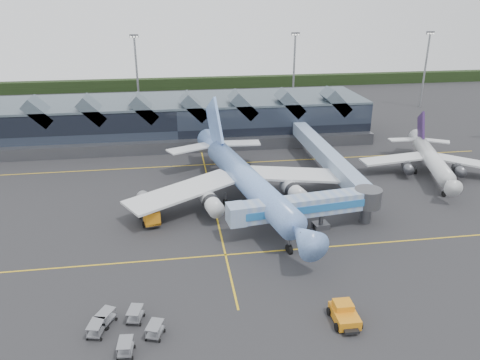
{
  "coord_description": "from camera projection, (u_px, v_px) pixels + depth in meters",
  "views": [
    {
      "loc": [
        -6.25,
        -62.62,
        33.14
      ],
      "look_at": [
        4.15,
        6.31,
        5.0
      ],
      "focal_mm": 35.0,
      "sensor_mm": 36.0,
      "label": 1
    }
  ],
  "objects": [
    {
      "name": "ground",
      "position": [
        219.0,
        228.0,
        70.69
      ],
      "size": [
        260.0,
        260.0,
        0.0
      ],
      "primitive_type": "plane",
      "color": "#242326",
      "rests_on": "ground"
    },
    {
      "name": "main_airliner",
      "position": [
        245.0,
        178.0,
        77.4
      ],
      "size": [
        40.09,
        46.74,
        15.09
      ],
      "rotation": [
        0.0,
        0.0,
        0.2
      ],
      "color": "#6183C5",
      "rests_on": "ground"
    },
    {
      "name": "jet_bridge",
      "position": [
        316.0,
        205.0,
        68.84
      ],
      "size": [
        24.07,
        6.42,
        5.59
      ],
      "rotation": [
        0.0,
        0.0,
        0.13
      ],
      "color": "#7693C6",
      "rests_on": "ground"
    },
    {
      "name": "fuel_truck",
      "position": [
        147.0,
        207.0,
        73.21
      ],
      "size": [
        4.13,
        9.38,
        3.12
      ],
      "rotation": [
        0.0,
        0.0,
        0.22
      ],
      "color": "black",
      "rests_on": "ground"
    },
    {
      "name": "terminal",
      "position": [
        176.0,
        119.0,
        111.58
      ],
      "size": [
        90.0,
        22.25,
        12.52
      ],
      "color": "black",
      "rests_on": "ground"
    },
    {
      "name": "baggage_carts",
      "position": [
        124.0,
        327.0,
        48.49
      ],
      "size": [
        7.99,
        7.4,
        1.51
      ],
      "rotation": [
        0.0,
        0.0,
        -0.33
      ],
      "color": "gray",
      "rests_on": "ground"
    },
    {
      "name": "light_masts",
      "position": [
        270.0,
        74.0,
        126.5
      ],
      "size": [
        132.4,
        42.56,
        22.45
      ],
      "color": "gray",
      "rests_on": "ground"
    },
    {
      "name": "regional_jet",
      "position": [
        431.0,
        158.0,
        90.44
      ],
      "size": [
        26.1,
        29.14,
        10.16
      ],
      "rotation": [
        0.0,
        0.0,
        -0.28
      ],
      "color": "silver",
      "rests_on": "ground"
    },
    {
      "name": "pushback_tug",
      "position": [
        344.0,
        314.0,
        50.3
      ],
      "size": [
        2.93,
        4.56,
        1.99
      ],
      "rotation": [
        0.0,
        0.0,
        -0.02
      ],
      "color": "orange",
      "rests_on": "ground"
    },
    {
      "name": "tree_line_far",
      "position": [
        187.0,
        83.0,
        170.8
      ],
      "size": [
        260.0,
        4.0,
        4.0
      ],
      "primitive_type": "cube",
      "color": "black",
      "rests_on": "ground"
    },
    {
      "name": "taxi_stripes",
      "position": [
        213.0,
        200.0,
        79.86
      ],
      "size": [
        120.0,
        60.0,
        0.01
      ],
      "color": "gold",
      "rests_on": "ground"
    }
  ]
}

